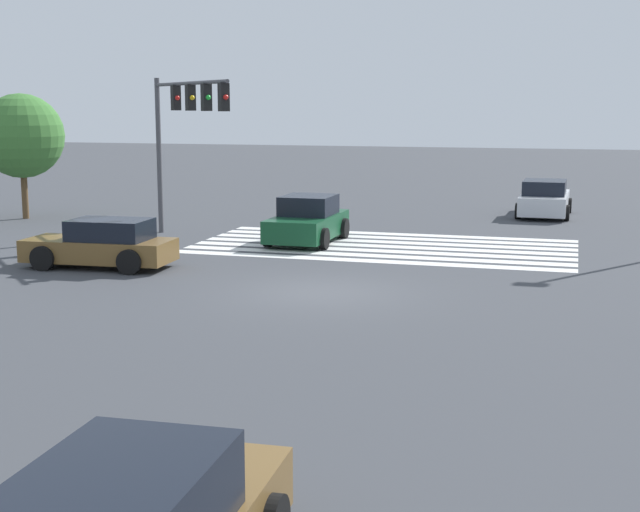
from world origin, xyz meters
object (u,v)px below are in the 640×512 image
Objects in this scene: car_2 at (544,199)px; car_4 at (308,221)px; traffic_signal_mast at (183,116)px; tree_corner_a at (21,136)px; car_3 at (102,245)px.

car_4 is (7.53, 9.65, 0.01)m from car_2.
traffic_signal_mast reaches higher than tree_corner_a.
traffic_signal_mast is at bearing -75.21° from car_4.
tree_corner_a is (13.07, -2.90, 2.66)m from car_4.
car_4 is at bearing 167.50° from tree_corner_a.
tree_corner_a is (8.73, -9.10, 2.72)m from car_3.
car_4 is at bearing 59.46° from traffic_signal_mast.
traffic_signal_mast is 1.35× the size of car_4.
car_4 reaches higher than car_3.
car_3 is (0.27, 5.16, -3.61)m from traffic_signal_mast.
traffic_signal_mast is 1.24× the size of car_2.
car_3 is at bearing 133.81° from tree_corner_a.
traffic_signal_mast is 1.10× the size of tree_corner_a.
traffic_signal_mast is at bearing 156.35° from tree_corner_a.
car_3 is 0.86× the size of tree_corner_a.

